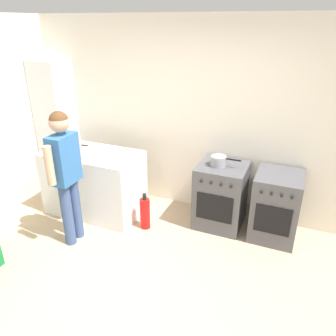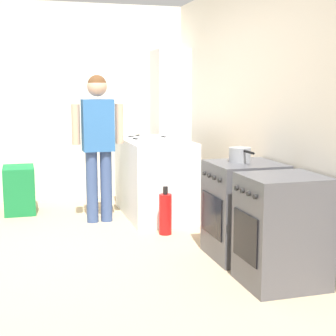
{
  "view_description": "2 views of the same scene",
  "coord_description": "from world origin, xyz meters",
  "px_view_note": "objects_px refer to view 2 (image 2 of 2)",
  "views": [
    {
      "loc": [
        1.18,
        -2.14,
        2.5
      ],
      "look_at": [
        -0.13,
        0.94,
        1.0
      ],
      "focal_mm": 35.0,
      "sensor_mm": 36.0,
      "label": 1
    },
    {
      "loc": [
        4.43,
        -0.31,
        1.5
      ],
      "look_at": [
        0.19,
        0.92,
        0.81
      ],
      "focal_mm": 55.0,
      "sensor_mm": 36.0,
      "label": 2
    }
  ],
  "objects_px": {
    "pot": "(240,155)",
    "knife_utility": "(166,137)",
    "oven_left": "(244,210)",
    "fire_extinguisher": "(165,214)",
    "oven_right": "(282,230)",
    "knife_chef": "(134,137)",
    "knife_bread": "(135,136)",
    "recycling_crate_upper": "(19,178)",
    "recycling_crate_lower": "(20,201)",
    "knife_paring": "(137,139)",
    "person": "(98,135)",
    "larder_cabinet": "(171,125)"
  },
  "relations": [
    {
      "from": "person",
      "to": "recycling_crate_upper",
      "type": "xyz_separation_m",
      "value": [
        -0.7,
        -0.87,
        -0.56
      ]
    },
    {
      "from": "person",
      "to": "oven_left",
      "type": "bearing_deg",
      "value": 33.89
    },
    {
      "from": "knife_bread",
      "to": "recycling_crate_upper",
      "type": "distance_m",
      "value": 1.49
    },
    {
      "from": "person",
      "to": "recycling_crate_upper",
      "type": "bearing_deg",
      "value": -129.15
    },
    {
      "from": "recycling_crate_upper",
      "to": "oven_left",
      "type": "bearing_deg",
      "value": 40.18
    },
    {
      "from": "oven_left",
      "to": "knife_bread",
      "type": "bearing_deg",
      "value": -166.3
    },
    {
      "from": "oven_right",
      "to": "knife_paring",
      "type": "height_order",
      "value": "knife_paring"
    },
    {
      "from": "knife_paring",
      "to": "fire_extinguisher",
      "type": "xyz_separation_m",
      "value": [
        0.89,
        0.1,
        -0.69
      ]
    },
    {
      "from": "oven_right",
      "to": "larder_cabinet",
      "type": "height_order",
      "value": "larder_cabinet"
    },
    {
      "from": "person",
      "to": "recycling_crate_upper",
      "type": "height_order",
      "value": "person"
    },
    {
      "from": "knife_chef",
      "to": "recycling_crate_upper",
      "type": "distance_m",
      "value": 1.48
    },
    {
      "from": "oven_left",
      "to": "knife_bread",
      "type": "distance_m",
      "value": 2.24
    },
    {
      "from": "knife_chef",
      "to": "pot",
      "type": "bearing_deg",
      "value": 14.84
    },
    {
      "from": "oven_left",
      "to": "knife_chef",
      "type": "relative_size",
      "value": 2.76
    },
    {
      "from": "knife_chef",
      "to": "knife_bread",
      "type": "bearing_deg",
      "value": 165.43
    },
    {
      "from": "oven_left",
      "to": "recycling_crate_lower",
      "type": "height_order",
      "value": "oven_left"
    },
    {
      "from": "oven_right",
      "to": "knife_utility",
      "type": "height_order",
      "value": "knife_utility"
    },
    {
      "from": "recycling_crate_upper",
      "to": "recycling_crate_lower",
      "type": "bearing_deg",
      "value": 0.0
    },
    {
      "from": "knife_bread",
      "to": "knife_utility",
      "type": "bearing_deg",
      "value": 54.17
    },
    {
      "from": "oven_right",
      "to": "knife_paring",
      "type": "xyz_separation_m",
      "value": [
        -2.46,
        -0.57,
        0.48
      ]
    },
    {
      "from": "oven_left",
      "to": "knife_utility",
      "type": "height_order",
      "value": "knife_utility"
    },
    {
      "from": "pot",
      "to": "fire_extinguisher",
      "type": "distance_m",
      "value": 1.17
    },
    {
      "from": "person",
      "to": "larder_cabinet",
      "type": "height_order",
      "value": "larder_cabinet"
    },
    {
      "from": "knife_paring",
      "to": "larder_cabinet",
      "type": "relative_size",
      "value": 0.11
    },
    {
      "from": "knife_paring",
      "to": "recycling_crate_lower",
      "type": "distance_m",
      "value": 1.63
    },
    {
      "from": "oven_right",
      "to": "fire_extinguisher",
      "type": "bearing_deg",
      "value": -162.99
    },
    {
      "from": "knife_paring",
      "to": "recycling_crate_upper",
      "type": "height_order",
      "value": "knife_paring"
    },
    {
      "from": "oven_left",
      "to": "fire_extinguisher",
      "type": "distance_m",
      "value": 1.01
    },
    {
      "from": "knife_chef",
      "to": "recycling_crate_upper",
      "type": "xyz_separation_m",
      "value": [
        -0.26,
        -1.37,
        -0.48
      ]
    },
    {
      "from": "oven_left",
      "to": "knife_paring",
      "type": "relative_size",
      "value": 4.04
    },
    {
      "from": "knife_utility",
      "to": "fire_extinguisher",
      "type": "relative_size",
      "value": 0.5
    },
    {
      "from": "oven_right",
      "to": "fire_extinguisher",
      "type": "height_order",
      "value": "oven_right"
    },
    {
      "from": "knife_chef",
      "to": "knife_paring",
      "type": "bearing_deg",
      "value": -6.02
    },
    {
      "from": "knife_bread",
      "to": "larder_cabinet",
      "type": "relative_size",
      "value": 0.16
    },
    {
      "from": "person",
      "to": "fire_extinguisher",
      "type": "relative_size",
      "value": 3.27
    },
    {
      "from": "fire_extinguisher",
      "to": "knife_chef",
      "type": "bearing_deg",
      "value": -176.57
    },
    {
      "from": "fire_extinguisher",
      "to": "larder_cabinet",
      "type": "height_order",
      "value": "larder_cabinet"
    },
    {
      "from": "pot",
      "to": "knife_utility",
      "type": "height_order",
      "value": "pot"
    },
    {
      "from": "knife_utility",
      "to": "larder_cabinet",
      "type": "distance_m",
      "value": 0.82
    },
    {
      "from": "knife_chef",
      "to": "recycling_crate_upper",
      "type": "height_order",
      "value": "knife_chef"
    },
    {
      "from": "knife_utility",
      "to": "fire_extinguisher",
      "type": "height_order",
      "value": "knife_utility"
    },
    {
      "from": "oven_right",
      "to": "recycling_crate_upper",
      "type": "xyz_separation_m",
      "value": [
        -2.96,
        -1.92,
        -0.01
      ]
    },
    {
      "from": "knife_bread",
      "to": "oven_right",
      "type": "bearing_deg",
      "value": 10.42
    },
    {
      "from": "knife_paring",
      "to": "person",
      "type": "relative_size",
      "value": 0.13
    },
    {
      "from": "oven_right",
      "to": "knife_chef",
      "type": "distance_m",
      "value": 2.8
    },
    {
      "from": "knife_bread",
      "to": "knife_chef",
      "type": "bearing_deg",
      "value": -14.57
    },
    {
      "from": "person",
      "to": "knife_paring",
      "type": "bearing_deg",
      "value": 112.25
    },
    {
      "from": "knife_chef",
      "to": "knife_utility",
      "type": "bearing_deg",
      "value": 69.71
    },
    {
      "from": "fire_extinguisher",
      "to": "oven_left",
      "type": "bearing_deg",
      "value": 28.78
    },
    {
      "from": "oven_right",
      "to": "recycling_crate_upper",
      "type": "relative_size",
      "value": 1.63
    }
  ]
}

